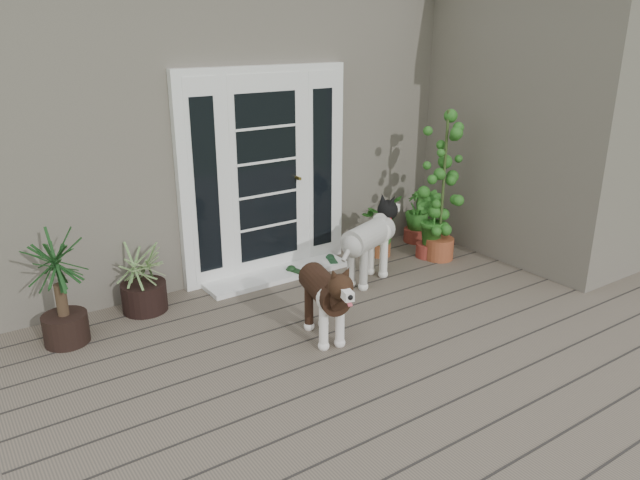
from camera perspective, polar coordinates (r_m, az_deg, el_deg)
deck at (r=5.14m, az=9.61°, el=-10.73°), size 6.20×4.60×0.12m
house_main at (r=8.11m, az=-11.26°, el=11.54°), size 7.40×4.00×3.10m
house_wing at (r=7.48m, az=20.84°, el=10.00°), size 1.60×2.40×3.10m
door_unit at (r=6.27m, az=-5.17°, el=6.25°), size 1.90×0.14×2.15m
door_step at (r=6.43m, az=-4.01°, el=-3.23°), size 1.60×0.40×0.05m
brindle_dog at (r=5.07m, az=0.38°, el=-5.87°), size 0.52×0.86×0.67m
white_dog at (r=6.19m, az=4.57°, el=-0.79°), size 0.95×0.66×0.73m
spider_plant at (r=5.77m, az=-16.45°, el=-3.09°), size 0.89×0.89×0.73m
yucca at (r=5.36m, az=-23.37°, el=-4.12°), size 0.89×0.89×1.01m
herb_a at (r=6.93m, az=5.76°, el=0.93°), size 0.67×0.67×0.61m
herb_b at (r=6.98m, az=10.21°, el=0.59°), size 0.42×0.42×0.56m
herb_c at (r=7.47m, az=9.11°, el=1.85°), size 0.47×0.47×0.54m
sapling at (r=6.78m, az=11.57°, el=5.15°), size 0.66×0.66×1.74m
clog_left at (r=6.42m, az=-2.18°, el=-3.08°), size 0.20×0.30×0.08m
clog_right at (r=6.73m, az=1.12°, el=-2.01°), size 0.21×0.28×0.08m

